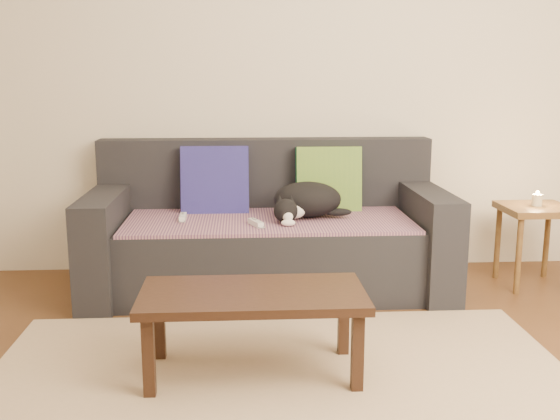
{
  "coord_description": "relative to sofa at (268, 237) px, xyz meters",
  "views": [
    {
      "loc": [
        -0.16,
        -2.25,
        1.26
      ],
      "look_at": [
        0.05,
        1.2,
        0.55
      ],
      "focal_mm": 42.0,
      "sensor_mm": 36.0,
      "label": 1
    }
  ],
  "objects": [
    {
      "name": "ground",
      "position": [
        0.0,
        -1.57,
        -0.31
      ],
      "size": [
        4.5,
        4.5,
        0.0
      ],
      "primitive_type": "plane",
      "color": "brown",
      "rests_on": "ground"
    },
    {
      "name": "back_wall",
      "position": [
        0.0,
        0.43,
        0.99
      ],
      "size": [
        4.5,
        0.04,
        2.6
      ],
      "primitive_type": "cube",
      "color": "beige",
      "rests_on": "ground"
    },
    {
      "name": "sofa",
      "position": [
        0.0,
        0.0,
        0.0
      ],
      "size": [
        2.1,
        0.94,
        0.87
      ],
      "color": "#232328",
      "rests_on": "ground"
    },
    {
      "name": "throw_blanket",
      "position": [
        0.0,
        -0.09,
        0.12
      ],
      "size": [
        1.66,
        0.74,
        0.02
      ],
      "primitive_type": "cube",
      "color": "#492B51",
      "rests_on": "sofa"
    },
    {
      "name": "cushion_navy",
      "position": [
        -0.32,
        0.17,
        0.32
      ],
      "size": [
        0.41,
        0.19,
        0.42
      ],
      "primitive_type": "cube",
      "rotation": [
        -0.21,
        0.0,
        0.0
      ],
      "color": "#18124F",
      "rests_on": "throw_blanket"
    },
    {
      "name": "cushion_green",
      "position": [
        0.38,
        0.17,
        0.32
      ],
      "size": [
        0.4,
        0.15,
        0.41
      ],
      "primitive_type": "cube",
      "rotation": [
        -0.12,
        0.0,
        0.0
      ],
      "color": "#0B4A35",
      "rests_on": "throw_blanket"
    },
    {
      "name": "cat",
      "position": [
        0.22,
        -0.07,
        0.23
      ],
      "size": [
        0.49,
        0.45,
        0.21
      ],
      "rotation": [
        0.0,
        0.0,
        0.26
      ],
      "color": "black",
      "rests_on": "throw_blanket"
    },
    {
      "name": "wii_remote_a",
      "position": [
        -0.5,
        -0.08,
        0.15
      ],
      "size": [
        0.04,
        0.15,
        0.03
      ],
      "primitive_type": "cube",
      "rotation": [
        0.0,
        0.0,
        1.59
      ],
      "color": "white",
      "rests_on": "throw_blanket"
    },
    {
      "name": "wii_remote_b",
      "position": [
        -0.08,
        -0.26,
        0.15
      ],
      "size": [
        0.09,
        0.15,
        0.03
      ],
      "primitive_type": "cube",
      "rotation": [
        0.0,
        0.0,
        1.94
      ],
      "color": "white",
      "rests_on": "throw_blanket"
    },
    {
      "name": "side_table",
      "position": [
        1.61,
        -0.08,
        0.1
      ],
      "size": [
        0.4,
        0.4,
        0.5
      ],
      "color": "brown",
      "rests_on": "ground"
    },
    {
      "name": "candle",
      "position": [
        1.61,
        -0.08,
        0.22
      ],
      "size": [
        0.06,
        0.06,
        0.09
      ],
      "color": "beige",
      "rests_on": "side_table"
    },
    {
      "name": "rug",
      "position": [
        0.0,
        -1.42,
        -0.3
      ],
      "size": [
        2.5,
        1.8,
        0.01
      ],
      "primitive_type": "cube",
      "color": "tan",
      "rests_on": "ground"
    },
    {
      "name": "coffee_table",
      "position": [
        -0.12,
        -1.21,
        0.02
      ],
      "size": [
        0.94,
        0.47,
        0.38
      ],
      "color": "#311C13",
      "rests_on": "rug"
    }
  ]
}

